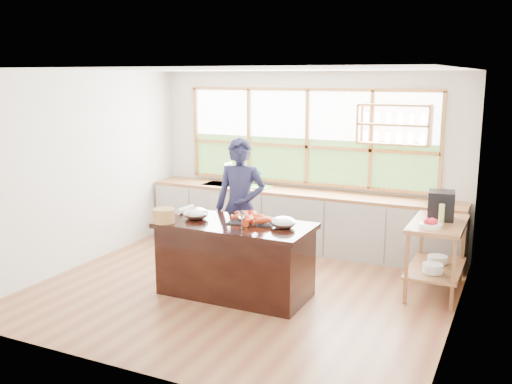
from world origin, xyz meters
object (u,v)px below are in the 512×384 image
Objects in this scene: island at (235,259)px; espresso_machine at (441,205)px; cook at (241,207)px; wicker_basket at (164,216)px.

island is 2.60m from espresso_machine.
cook is at bearing 111.90° from island.
island is 5.26× the size of espresso_machine.
cook is 2.54m from espresso_machine.
wicker_basket is at bearing -129.75° from cook.
island is 7.04× the size of wicker_basket.
espresso_machine reaches higher than island.
wicker_basket is (-2.98, -1.59, -0.09)m from espresso_machine.
cook is 7.00× the size of wicker_basket.
island is 1.01× the size of cook.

